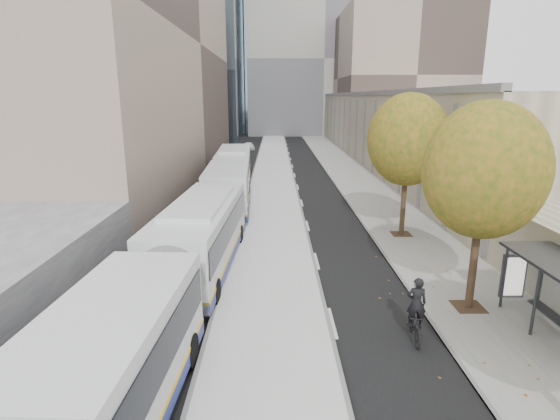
{
  "coord_description": "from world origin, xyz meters",
  "views": [
    {
      "loc": [
        -3.68,
        -1.89,
        7.73
      ],
      "look_at": [
        -3.43,
        18.28,
        2.5
      ],
      "focal_mm": 28.0,
      "sensor_mm": 36.0,
      "label": 1
    }
  ],
  "objects_px": {
    "bus_near": "(177,269)",
    "distant_car": "(249,146)",
    "bus_far": "(232,174)",
    "cyclist": "(415,317)"
  },
  "relations": [
    {
      "from": "bus_near",
      "to": "distant_car",
      "type": "relative_size",
      "value": 5.32
    },
    {
      "from": "bus_far",
      "to": "bus_near",
      "type": "bearing_deg",
      "value": -92.82
    },
    {
      "from": "bus_far",
      "to": "distant_car",
      "type": "xyz_separation_m",
      "value": [
        -0.42,
        31.14,
        -1.14
      ]
    },
    {
      "from": "bus_far",
      "to": "distant_car",
      "type": "height_order",
      "value": "bus_far"
    },
    {
      "from": "distant_car",
      "to": "cyclist",
      "type": "bearing_deg",
      "value": -93.06
    },
    {
      "from": "bus_near",
      "to": "distant_car",
      "type": "xyz_separation_m",
      "value": [
        -0.32,
        50.93,
        -1.09
      ]
    },
    {
      "from": "bus_far",
      "to": "cyclist",
      "type": "relative_size",
      "value": 8.73
    },
    {
      "from": "bus_near",
      "to": "bus_far",
      "type": "height_order",
      "value": "bus_far"
    },
    {
      "from": "bus_near",
      "to": "bus_far",
      "type": "xyz_separation_m",
      "value": [
        0.1,
        19.79,
        0.05
      ]
    },
    {
      "from": "bus_far",
      "to": "cyclist",
      "type": "bearing_deg",
      "value": -72.46
    }
  ]
}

